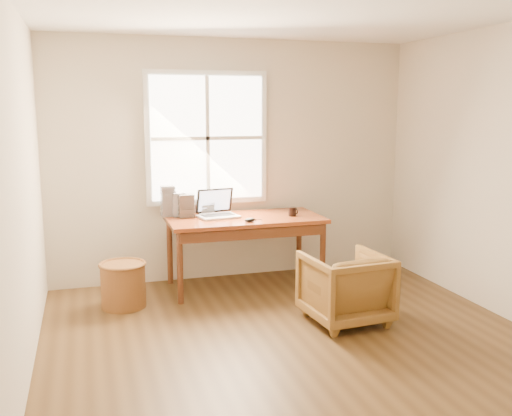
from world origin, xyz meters
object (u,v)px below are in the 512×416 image
(armchair, at_px, (345,287))
(laptop, at_px, (218,203))
(cd_stack_a, at_px, (179,204))
(desk, at_px, (245,219))
(coffee_mug, at_px, (292,212))
(wicker_stool, at_px, (123,285))

(armchair, bearing_deg, laptop, -60.71)
(laptop, bearing_deg, cd_stack_a, 143.33)
(desk, height_order, laptop, laptop)
(desk, height_order, cd_stack_a, cd_stack_a)
(coffee_mug, bearing_deg, cd_stack_a, 148.96)
(armchair, distance_m, cd_stack_a, 1.99)
(cd_stack_a, bearing_deg, coffee_mug, -15.60)
(coffee_mug, bearing_deg, desk, 155.28)
(laptop, xyz_separation_m, cd_stack_a, (-0.38, 0.19, -0.03))
(desk, distance_m, armchair, 1.41)
(desk, bearing_deg, wicker_stool, -168.20)
(wicker_stool, bearing_deg, desk, 11.80)
(desk, distance_m, laptop, 0.32)
(coffee_mug, bearing_deg, laptop, 154.90)
(laptop, xyz_separation_m, coffee_mug, (0.77, -0.13, -0.11))
(armchair, xyz_separation_m, coffee_mug, (-0.08, 1.14, 0.48))
(armchair, xyz_separation_m, cd_stack_a, (-1.23, 1.46, 0.56))
(desk, height_order, armchair, desk)
(desk, height_order, wicker_stool, desk)
(cd_stack_a, bearing_deg, armchair, -49.88)
(wicker_stool, xyz_separation_m, coffee_mug, (1.77, 0.18, 0.59))
(wicker_stool, relative_size, coffee_mug, 4.52)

